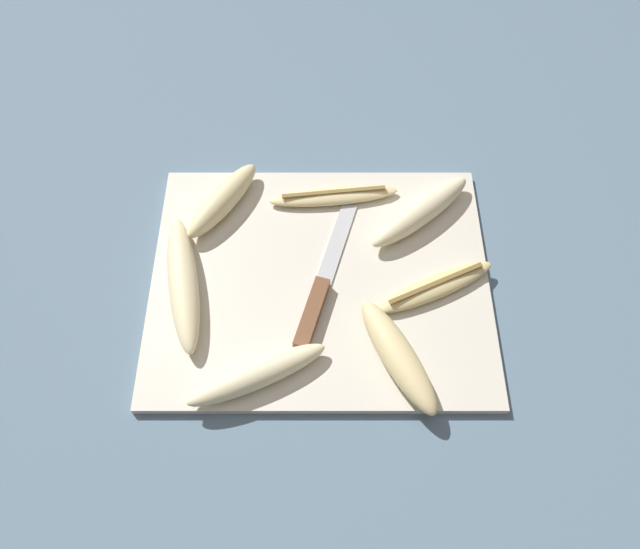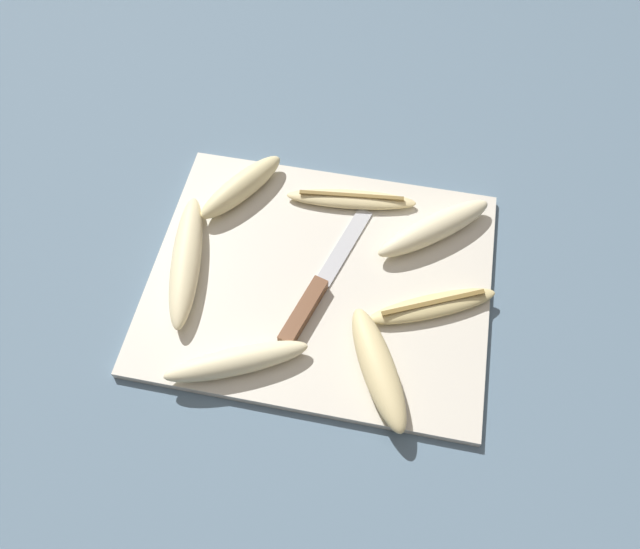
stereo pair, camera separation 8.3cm
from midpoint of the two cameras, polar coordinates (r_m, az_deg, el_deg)
ground_plane at (r=0.85m, az=2.79°, el=-1.00°), size 4.00×4.00×0.00m
cutting_board at (r=0.85m, az=2.81°, el=-0.79°), size 0.46×0.37×0.01m
knife at (r=0.82m, az=2.19°, el=-2.37°), size 0.09×0.24×0.02m
banana_cream_curved at (r=0.85m, az=-9.42°, el=1.07°), size 0.08×0.21×0.03m
banana_bright_far at (r=0.89m, az=13.05°, el=3.95°), size 0.16×0.15×0.04m
banana_mellow_near at (r=0.77m, az=8.46°, el=-8.74°), size 0.11×0.17×0.03m
banana_soft_right at (r=0.91m, az=-4.59°, el=7.81°), size 0.11×0.15×0.04m
banana_spotted_left at (r=0.83m, az=13.08°, el=-3.07°), size 0.17×0.10×0.02m
banana_pale_long at (r=0.77m, az=-4.58°, el=-8.18°), size 0.18×0.11×0.03m
banana_ripe_center at (r=0.91m, az=5.51°, el=6.67°), size 0.19×0.05×0.02m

